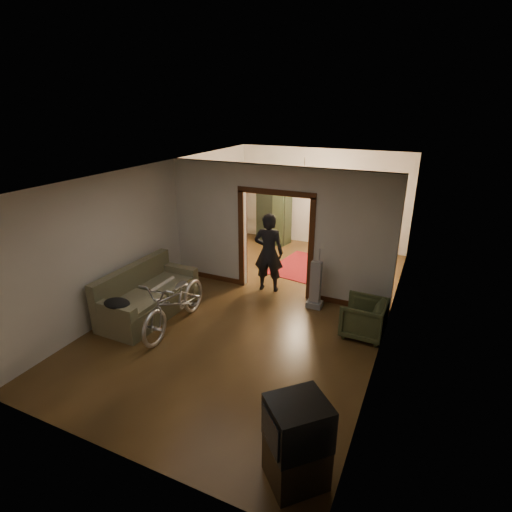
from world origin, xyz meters
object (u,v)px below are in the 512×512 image
Objects in this scene: bicycle at (175,302)px; armchair at (364,318)px; locker at (274,212)px; sofa at (149,292)px; person at (269,253)px; desk at (346,242)px.

bicycle is 2.64× the size of armchair.
locker reaches higher than bicycle.
person is (1.71, 2.02, 0.41)m from sofa.
bicycle is 1.08× the size of locker.
person is at bearing 63.65° from bicycle.
sofa is 2.14× the size of desk.
armchair is at bearing -56.80° from desk.
person reaches higher than bicycle.
person is 1.80× the size of desk.
armchair is at bearing 146.14° from person.
locker is (0.57, 5.11, 0.44)m from sofa.
locker is at bearing 88.65° from bicycle.
sofa is 4.14m from armchair.
desk is at bearing 61.56° from sofa.
sofa is 1.06× the size of bicycle.
locker reaches higher than person.
bicycle is at bearing -77.37° from locker.
bicycle reaches higher than armchair.
desk is at bearing 65.12° from bicycle.
desk is (-1.22, 3.99, 0.02)m from armchair.
armchair is 0.41× the size of locker.
armchair is at bearing -39.61° from locker.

